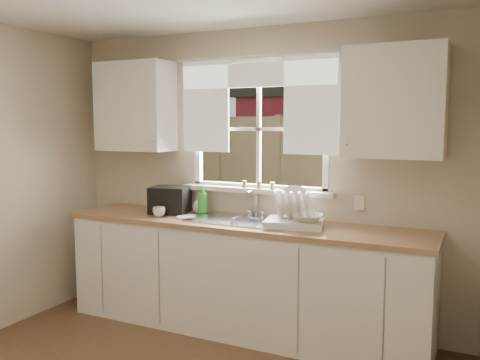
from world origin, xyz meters
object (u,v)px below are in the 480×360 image
at_px(dish_rack, 294,217).
at_px(black_appliance, 170,200).
at_px(soap_bottle_a, 203,199).
at_px(cup, 159,212).

xyz_separation_m(dish_rack, black_appliance, (-1.20, 0.09, 0.04)).
relative_size(dish_rack, soap_bottle_a, 1.93).
bearing_deg(soap_bottle_a, cup, -133.23).
relative_size(dish_rack, cup, 4.62).
distance_m(cup, black_appliance, 0.21).
relative_size(soap_bottle_a, black_appliance, 0.80).
distance_m(soap_bottle_a, cup, 0.40).
height_order(dish_rack, cup, dish_rack).
bearing_deg(dish_rack, cup, -174.54).
height_order(soap_bottle_a, cup, soap_bottle_a).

